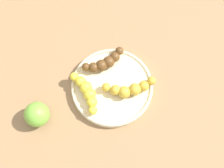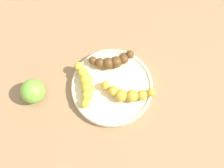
{
  "view_description": "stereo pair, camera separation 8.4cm",
  "coord_description": "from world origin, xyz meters",
  "px_view_note": "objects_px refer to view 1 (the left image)",
  "views": [
    {
      "loc": [
        -0.16,
        0.22,
        0.84
      ],
      "look_at": [
        0.0,
        0.0,
        0.04
      ],
      "focal_mm": 49.57,
      "sensor_mm": 36.0,
      "label": 1
    },
    {
      "loc": [
        -0.22,
        0.17,
        0.84
      ],
      "look_at": [
        0.0,
        0.0,
        0.04
      ],
      "focal_mm": 49.57,
      "sensor_mm": 36.0,
      "label": 2
    }
  ],
  "objects_px": {
    "apple_green": "(37,114)",
    "fruit_bowl": "(112,87)",
    "banana_yellow": "(86,92)",
    "banana_spotted": "(130,88)",
    "banana_overripe": "(104,62)"
  },
  "relations": [
    {
      "from": "fruit_bowl",
      "to": "banana_overripe",
      "type": "xyz_separation_m",
      "value": [
        0.05,
        -0.04,
        0.02
      ]
    },
    {
      "from": "banana_yellow",
      "to": "apple_green",
      "type": "xyz_separation_m",
      "value": [
        0.07,
        0.13,
        -0.0
      ]
    },
    {
      "from": "banana_yellow",
      "to": "banana_overripe",
      "type": "bearing_deg",
      "value": 31.78
    },
    {
      "from": "banana_overripe",
      "to": "apple_green",
      "type": "distance_m",
      "value": 0.23
    },
    {
      "from": "banana_overripe",
      "to": "apple_green",
      "type": "relative_size",
      "value": 1.76
    },
    {
      "from": "banana_yellow",
      "to": "banana_spotted",
      "type": "bearing_deg",
      "value": -24.57
    },
    {
      "from": "fruit_bowl",
      "to": "apple_green",
      "type": "bearing_deg",
      "value": 57.69
    },
    {
      "from": "banana_overripe",
      "to": "fruit_bowl",
      "type": "bearing_deg",
      "value": -9.81
    },
    {
      "from": "banana_spotted",
      "to": "banana_yellow",
      "type": "bearing_deg",
      "value": -94.19
    },
    {
      "from": "apple_green",
      "to": "banana_overripe",
      "type": "bearing_deg",
      "value": -105.29
    },
    {
      "from": "banana_overripe",
      "to": "banana_spotted",
      "type": "bearing_deg",
      "value": 14.03
    },
    {
      "from": "banana_yellow",
      "to": "banana_spotted",
      "type": "relative_size",
      "value": 1.06
    },
    {
      "from": "banana_yellow",
      "to": "apple_green",
      "type": "distance_m",
      "value": 0.14
    },
    {
      "from": "banana_spotted",
      "to": "apple_green",
      "type": "distance_m",
      "value": 0.26
    },
    {
      "from": "apple_green",
      "to": "fruit_bowl",
      "type": "bearing_deg",
      "value": -122.31
    }
  ]
}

